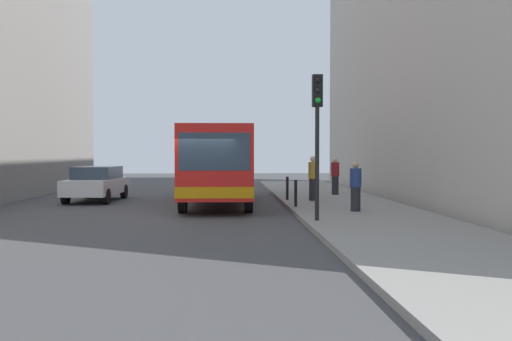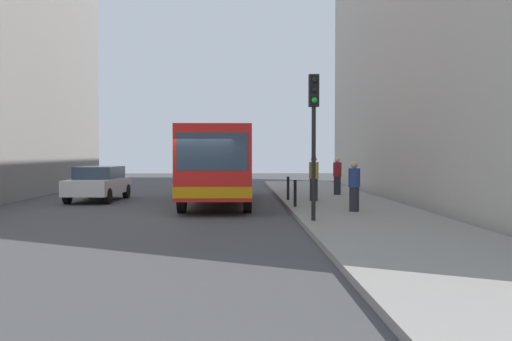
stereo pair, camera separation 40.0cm
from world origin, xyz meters
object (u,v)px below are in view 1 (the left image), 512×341
at_px(pedestrian_far_sidewalk, 335,176).
at_px(pedestrian_near_signal, 356,187).
at_px(car_beside_bus, 97,183).
at_px(pedestrian_mid_sidewalk, 313,178).
at_px(bus, 218,161).
at_px(bollard_mid, 287,188).
at_px(bollard_near, 296,193).
at_px(traffic_light, 317,119).

bearing_deg(pedestrian_far_sidewalk, pedestrian_near_signal, 118.52).
relative_size(car_beside_bus, pedestrian_mid_sidewalk, 2.51).
bearing_deg(pedestrian_near_signal, pedestrian_far_sidewalk, -90.46).
xyz_separation_m(bus, pedestrian_far_sidewalk, (5.34, 2.40, -0.72)).
relative_size(car_beside_bus, pedestrian_near_signal, 2.77).
bearing_deg(pedestrian_mid_sidewalk, bus, -11.97).
distance_m(bus, car_beside_bus, 5.40).
height_order(bollard_mid, pedestrian_mid_sidewalk, pedestrian_mid_sidewalk).
bearing_deg(car_beside_bus, bollard_mid, 171.84).
distance_m(bollard_near, pedestrian_far_sidewalk, 6.36).
xyz_separation_m(bollard_mid, pedestrian_far_sidewalk, (2.52, 2.93, 0.38)).
xyz_separation_m(traffic_light, pedestrian_far_sidewalk, (2.42, 10.07, -2.00)).
xyz_separation_m(bus, pedestrian_mid_sidewalk, (3.82, -0.90, -0.68)).
bearing_deg(pedestrian_near_signal, bus, -43.16).
distance_m(bollard_mid, pedestrian_mid_sidewalk, 1.15).
bearing_deg(bollard_mid, bus, 169.48).
height_order(car_beside_bus, bollard_near, car_beside_bus).
relative_size(bus, bollard_near, 11.61).
xyz_separation_m(bollard_mid, pedestrian_mid_sidewalk, (1.00, -0.38, 0.42)).
xyz_separation_m(car_beside_bus, bollard_mid, (8.03, -1.62, -0.16)).
xyz_separation_m(bollard_near, pedestrian_mid_sidewalk, (1.00, 2.52, 0.42)).
bearing_deg(bus, pedestrian_far_sidewalk, -155.66).
distance_m(car_beside_bus, traffic_light, 12.16).
height_order(traffic_light, pedestrian_far_sidewalk, traffic_light).
relative_size(bollard_near, pedestrian_far_sidewalk, 0.55).
height_order(pedestrian_mid_sidewalk, pedestrian_far_sidewalk, pedestrian_mid_sidewalk).
bearing_deg(traffic_light, pedestrian_mid_sidewalk, 82.43).
xyz_separation_m(bus, pedestrian_near_signal, (4.59, -5.17, -0.77)).
height_order(car_beside_bus, pedestrian_near_signal, pedestrian_near_signal).
bearing_deg(bus, pedestrian_near_signal, 131.71).
bearing_deg(pedestrian_near_signal, traffic_light, 61.62).
height_order(traffic_light, bollard_mid, traffic_light).
bearing_deg(bollard_near, traffic_light, -88.65).
relative_size(car_beside_bus, bollard_near, 4.73).
bearing_deg(car_beside_bus, pedestrian_far_sidewalk, -169.69).
relative_size(pedestrian_near_signal, pedestrian_mid_sidewalk, 0.91).
bearing_deg(bus, pedestrian_mid_sidewalk, 166.85).
distance_m(bus, bollard_mid, 3.08).
relative_size(car_beside_bus, bollard_mid, 4.73).
height_order(bus, bollard_mid, bus).
bearing_deg(traffic_light, pedestrian_far_sidewalk, 76.50).
bearing_deg(bollard_mid, car_beside_bus, 168.61).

